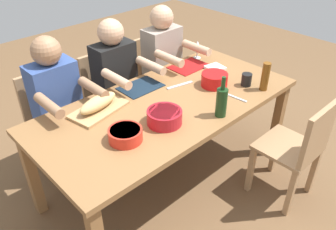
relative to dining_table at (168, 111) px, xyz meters
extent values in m
plane|color=brown|center=(0.00, 0.00, -0.66)|extent=(8.00, 8.00, 0.00)
cube|color=olive|center=(0.00, 0.00, 0.06)|extent=(1.97, 0.94, 0.04)
cube|color=olive|center=(-0.93, -0.41, -0.31)|extent=(0.07, 0.07, 0.70)
cube|color=olive|center=(0.93, -0.41, -0.31)|extent=(0.07, 0.07, 0.70)
cube|color=olive|center=(-0.93, 0.41, -0.31)|extent=(0.07, 0.07, 0.70)
cube|color=#A87F56|center=(-0.54, 0.71, -0.22)|extent=(0.40, 0.40, 0.03)
cube|color=#A87F56|center=(-0.54, 0.89, -0.01)|extent=(0.38, 0.04, 0.40)
cube|color=#A87F56|center=(-0.37, 0.54, -0.45)|extent=(0.04, 0.04, 0.42)
cube|color=#A87F56|center=(-0.71, 0.54, -0.45)|extent=(0.04, 0.04, 0.42)
cube|color=#A87F56|center=(-0.37, 0.88, -0.45)|extent=(0.04, 0.04, 0.42)
cube|color=#A87F56|center=(-0.71, 0.88, -0.45)|extent=(0.04, 0.04, 0.42)
cube|color=#A87F56|center=(0.54, -0.71, -0.22)|extent=(0.40, 0.40, 0.03)
cube|color=#A87F56|center=(0.54, -0.89, -0.01)|extent=(0.38, 0.04, 0.40)
cube|color=#A87F56|center=(0.37, -0.54, -0.45)|extent=(0.04, 0.04, 0.42)
cube|color=#A87F56|center=(0.71, -0.54, -0.45)|extent=(0.04, 0.04, 0.42)
cube|color=#A87F56|center=(0.37, -0.88, -0.45)|extent=(0.04, 0.04, 0.42)
cube|color=#A87F56|center=(0.71, -0.88, -0.45)|extent=(0.04, 0.04, 0.42)
cylinder|color=#2D2D38|center=(0.46, -0.49, -0.44)|extent=(0.11, 0.11, 0.45)
cylinder|color=#2D2D38|center=(0.62, -0.49, -0.44)|extent=(0.11, 0.11, 0.45)
cube|color=#334C8C|center=(0.54, -0.65, 0.06)|extent=(0.34, 0.20, 0.55)
cylinder|color=#9E7251|center=(0.37, -0.38, 0.18)|extent=(0.07, 0.30, 0.07)
cylinder|color=#9E7251|center=(0.71, -0.38, 0.18)|extent=(0.07, 0.30, 0.07)
sphere|color=#9E7251|center=(0.54, -0.65, 0.43)|extent=(0.21, 0.21, 0.21)
cube|color=#A87F56|center=(-0.54, -0.71, -0.22)|extent=(0.40, 0.40, 0.03)
cube|color=#A87F56|center=(-0.54, -0.89, -0.01)|extent=(0.38, 0.04, 0.40)
cube|color=#A87F56|center=(-0.71, -0.54, -0.45)|extent=(0.04, 0.04, 0.42)
cube|color=#A87F56|center=(-0.37, -0.54, -0.45)|extent=(0.04, 0.04, 0.42)
cube|color=#A87F56|center=(-0.71, -0.88, -0.45)|extent=(0.04, 0.04, 0.42)
cube|color=#A87F56|center=(-0.37, -0.88, -0.45)|extent=(0.04, 0.04, 0.42)
cylinder|color=#2D2D38|center=(-0.62, -0.49, -0.44)|extent=(0.11, 0.11, 0.45)
cylinder|color=#2D2D38|center=(-0.46, -0.49, -0.44)|extent=(0.11, 0.11, 0.45)
cube|color=gray|center=(-0.54, -0.65, 0.06)|extent=(0.34, 0.20, 0.55)
cylinder|color=tan|center=(-0.71, -0.38, 0.18)|extent=(0.07, 0.30, 0.07)
cylinder|color=tan|center=(-0.37, -0.38, 0.18)|extent=(0.07, 0.30, 0.07)
sphere|color=tan|center=(-0.54, -0.65, 0.43)|extent=(0.21, 0.21, 0.21)
cube|color=#A87F56|center=(0.00, -0.71, -0.22)|extent=(0.40, 0.40, 0.03)
cube|color=#A87F56|center=(0.00, -0.89, -0.01)|extent=(0.38, 0.04, 0.40)
cube|color=#A87F56|center=(-0.17, -0.54, -0.45)|extent=(0.04, 0.04, 0.42)
cube|color=#A87F56|center=(0.17, -0.54, -0.45)|extent=(0.04, 0.04, 0.42)
cube|color=#A87F56|center=(-0.17, -0.88, -0.45)|extent=(0.04, 0.04, 0.42)
cube|color=#A87F56|center=(0.17, -0.88, -0.45)|extent=(0.04, 0.04, 0.42)
cylinder|color=#2D2D38|center=(-0.08, -0.49, -0.44)|extent=(0.11, 0.11, 0.45)
cylinder|color=#2D2D38|center=(0.08, -0.49, -0.44)|extent=(0.11, 0.11, 0.45)
cube|color=black|center=(0.00, -0.65, 0.06)|extent=(0.34, 0.20, 0.55)
cylinder|color=tan|center=(-0.17, -0.38, 0.18)|extent=(0.07, 0.30, 0.07)
cylinder|color=tan|center=(0.17, -0.38, 0.18)|extent=(0.07, 0.30, 0.07)
sphere|color=tan|center=(0.00, -0.65, 0.43)|extent=(0.21, 0.21, 0.21)
cylinder|color=red|center=(0.50, 0.15, 0.12)|extent=(0.21, 0.21, 0.08)
cylinder|color=beige|center=(0.50, 0.15, 0.14)|extent=(0.18, 0.18, 0.03)
cylinder|color=red|center=(-0.44, 0.06, 0.13)|extent=(0.20, 0.20, 0.10)
cylinder|color=orange|center=(-0.44, 0.06, 0.16)|extent=(0.18, 0.18, 0.04)
cylinder|color=#B21923|center=(0.20, 0.18, 0.13)|extent=(0.23, 0.23, 0.09)
cylinder|color=#669E33|center=(0.20, 0.18, 0.16)|extent=(0.20, 0.20, 0.03)
cube|color=tan|center=(0.43, -0.25, 0.09)|extent=(0.43, 0.29, 0.02)
ellipsoid|color=tan|center=(0.43, -0.25, 0.14)|extent=(0.34, 0.17, 0.09)
cylinder|color=#193819|center=(-0.14, 0.37, 0.18)|extent=(0.08, 0.08, 0.20)
cylinder|color=#193819|center=(-0.14, 0.37, 0.32)|extent=(0.03, 0.03, 0.09)
cylinder|color=brown|center=(-0.66, 0.37, 0.19)|extent=(0.06, 0.06, 0.22)
cylinder|color=silver|center=(-0.73, -0.38, 0.08)|extent=(0.07, 0.07, 0.01)
cylinder|color=silver|center=(-0.73, -0.38, 0.12)|extent=(0.01, 0.01, 0.07)
cone|color=silver|center=(-0.73, -0.38, 0.20)|extent=(0.08, 0.08, 0.08)
cylinder|color=black|center=(-0.62, 0.24, 0.13)|extent=(0.08, 0.08, 0.10)
cube|color=silver|center=(-0.40, 0.31, 0.08)|extent=(0.03, 0.17, 0.01)
cube|color=maroon|center=(-0.54, -0.31, 0.08)|extent=(0.32, 0.23, 0.01)
cube|color=#142333|center=(0.00, -0.31, 0.08)|extent=(0.32, 0.23, 0.01)
cube|color=silver|center=(-0.24, -0.12, 0.08)|extent=(0.23, 0.07, 0.01)
cube|color=white|center=(-0.67, -0.12, 0.09)|extent=(0.16, 0.16, 0.02)
camera|label=1|loc=(1.46, 1.53, 1.35)|focal=36.60mm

